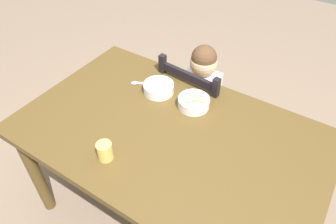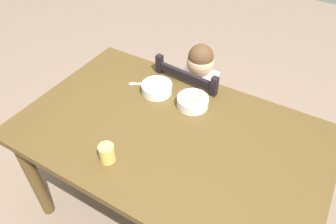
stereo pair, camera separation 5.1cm
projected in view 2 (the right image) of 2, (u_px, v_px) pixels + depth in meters
The scene contains 8 objects.
ground_plane at pixel (170, 211), 2.09m from camera, with size 8.00×8.00×0.00m, color #7F6958.
dining_table at pixel (170, 144), 1.64m from camera, with size 1.53×0.96×0.76m.
dining_chair at pixel (195, 111), 2.18m from camera, with size 0.46×0.46×0.88m.
child_figure at pixel (196, 91), 2.04m from camera, with size 0.32×0.31×0.94m.
bowl_of_peas at pixel (157, 88), 1.78m from camera, with size 0.17×0.17×0.06m.
bowl_of_carrots at pixel (193, 101), 1.70m from camera, with size 0.17×0.17×0.06m.
spoon at pixel (136, 84), 1.85m from camera, with size 0.12×0.10×0.01m.
drinking_cup at pixel (107, 153), 1.41m from camera, with size 0.07×0.07×0.09m, color #E4C35C.
Camera 2 is at (0.55, -0.95, 1.90)m, focal length 33.62 mm.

